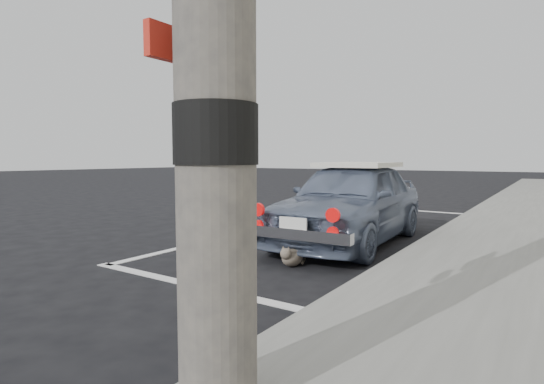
{
  "coord_description": "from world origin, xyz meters",
  "views": [
    {
      "loc": [
        3.24,
        -3.35,
        1.2
      ],
      "look_at": [
        0.08,
        1.36,
        0.75
      ],
      "focal_mm": 28.0,
      "sensor_mm": 36.0,
      "label": 1
    }
  ],
  "objects": [
    {
      "name": "ground",
      "position": [
        0.0,
        0.0,
        0.0
      ],
      "size": [
        80.0,
        80.0,
        0.0
      ],
      "primitive_type": "plane",
      "color": "black",
      "rests_on": "ground"
    },
    {
      "name": "pline_side",
      "position": [
        -0.9,
        3.0,
        0.0
      ],
      "size": [
        0.12,
        7.0,
        0.01
      ],
      "primitive_type": "cube",
      "color": "silver",
      "rests_on": "ground"
    },
    {
      "name": "cat",
      "position": [
        0.84,
        0.63,
        0.11
      ],
      "size": [
        0.21,
        0.47,
        0.25
      ],
      "rotation": [
        0.0,
        0.0,
        -0.0
      ],
      "color": "#716156",
      "rests_on": "ground"
    },
    {
      "name": "pline_rear",
      "position": [
        0.5,
        -0.5,
        0.0
      ],
      "size": [
        3.0,
        0.12,
        0.01
      ],
      "primitive_type": "cube",
      "color": "silver",
      "rests_on": "ground"
    },
    {
      "name": "retro_coupe",
      "position": [
        0.82,
        2.26,
        0.59
      ],
      "size": [
        1.54,
        3.51,
        1.17
      ],
      "rotation": [
        0.0,
        0.0,
        0.05
      ],
      "color": "slate",
      "rests_on": "ground"
    },
    {
      "name": "pline_front",
      "position": [
        0.5,
        6.5,
        0.0
      ],
      "size": [
        3.0,
        0.12,
        0.01
      ],
      "primitive_type": "cube",
      "color": "silver",
      "rests_on": "ground"
    }
  ]
}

